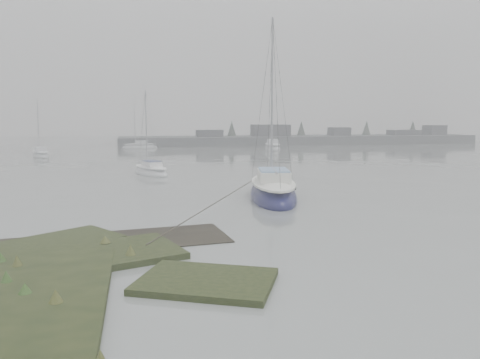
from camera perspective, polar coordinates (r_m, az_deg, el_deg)
The scene contains 7 objects.
ground at distance 42.58m, azimuth -10.74°, elevation 1.49°, with size 160.00×160.00×0.00m, color slate.
far_shoreline at distance 79.43m, azimuth 8.30°, elevation 4.91°, with size 60.00×8.00×4.15m.
sailboat_main at distance 25.69m, azimuth 4.03°, elevation -1.58°, with size 3.81×7.83×10.59m.
sailboat_white at distance 37.05m, azimuth -10.82°, elevation 0.94°, with size 3.44×5.21×7.01m.
sailboat_far_a at distance 57.58m, azimuth -23.12°, elevation 2.78°, with size 3.10×5.29×7.09m.
sailboat_far_b at distance 65.44m, azimuth 3.97°, elevation 3.92°, with size 3.39×6.77×9.14m.
sailboat_far_c at distance 69.43m, azimuth -12.10°, elevation 3.93°, with size 5.12×2.01×7.07m.
Camera 1 is at (-1.19, -12.34, 4.39)m, focal length 35.00 mm.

